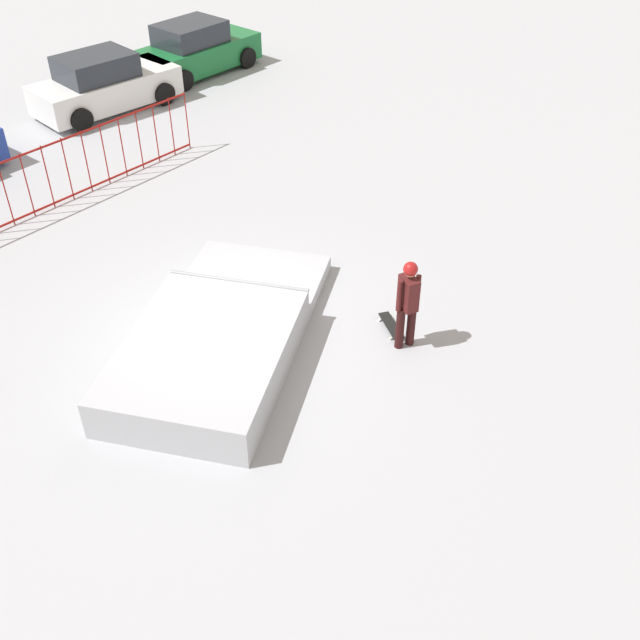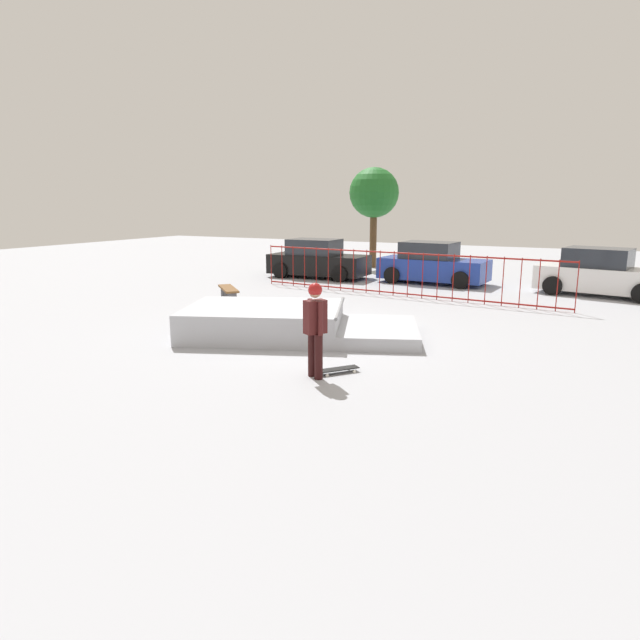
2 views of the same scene
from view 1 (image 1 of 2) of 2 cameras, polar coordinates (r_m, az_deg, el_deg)
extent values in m
plane|color=#A8AAB2|center=(13.54, -6.79, -1.05)|extent=(60.00, 60.00, 0.00)
cube|color=#B0B3BB|center=(12.51, -8.67, -2.96)|extent=(4.30, 3.72, 0.70)
cube|color=#B0B3BB|center=(14.63, -4.94, 3.13)|extent=(2.62, 3.07, 0.30)
cylinder|color=gray|center=(13.62, -6.19, 2.95)|extent=(1.01, 2.45, 0.08)
cylinder|color=black|center=(12.99, 6.10, -0.62)|extent=(0.15, 0.15, 0.82)
cylinder|color=black|center=(13.08, 6.94, -0.37)|extent=(0.15, 0.15, 0.82)
cube|color=#4C1919|center=(12.61, 6.74, 2.05)|extent=(0.38, 0.44, 0.60)
cylinder|color=#4C1919|center=(12.53, 6.05, 1.86)|extent=(0.09, 0.09, 0.60)
cylinder|color=#4C1919|center=(12.69, 7.43, 2.24)|extent=(0.09, 0.09, 0.60)
sphere|color=tan|center=(12.35, 6.89, 3.74)|extent=(0.22, 0.22, 0.22)
sphere|color=#A51919|center=(12.34, 6.90, 3.86)|extent=(0.25, 0.25, 0.25)
cube|color=black|center=(13.57, 5.44, -0.41)|extent=(0.65, 0.75, 0.02)
cylinder|color=silver|center=(13.77, 4.56, 0.02)|extent=(0.06, 0.06, 0.06)
cylinder|color=silver|center=(13.84, 5.45, 0.19)|extent=(0.06, 0.06, 0.06)
cylinder|color=silver|center=(13.36, 5.40, -1.39)|extent=(0.06, 0.06, 0.06)
cylinder|color=silver|center=(13.44, 6.31, -1.21)|extent=(0.06, 0.06, 0.06)
cylinder|color=maroon|center=(17.79, -22.94, 6.65)|extent=(10.79, 1.08, 0.05)
cylinder|color=maroon|center=(17.59, -22.75, 8.81)|extent=(0.03, 0.03, 1.50)
cylinder|color=maroon|center=(17.79, -21.36, 9.50)|extent=(0.03, 0.03, 1.50)
cylinder|color=maroon|center=(18.00, -19.99, 10.16)|extent=(0.03, 0.03, 1.50)
cylinder|color=maroon|center=(18.23, -18.65, 10.81)|extent=(0.03, 0.03, 1.50)
cylinder|color=maroon|center=(18.47, -17.34, 11.43)|extent=(0.03, 0.03, 1.50)
cylinder|color=maroon|center=(18.72, -16.05, 12.03)|extent=(0.03, 0.03, 1.50)
cylinder|color=maroon|center=(18.98, -14.80, 12.61)|extent=(0.03, 0.03, 1.50)
cylinder|color=maroon|center=(19.25, -13.57, 13.16)|extent=(0.03, 0.03, 1.50)
cylinder|color=maroon|center=(19.53, -12.38, 13.70)|extent=(0.03, 0.03, 1.50)
cylinder|color=maroon|center=(19.81, -11.21, 14.21)|extent=(0.03, 0.03, 1.50)
cylinder|color=maroon|center=(20.11, -10.07, 14.71)|extent=(0.03, 0.03, 1.50)
cube|color=white|center=(23.16, -15.93, 16.47)|extent=(4.35, 2.47, 0.80)
cube|color=#262B33|center=(22.84, -16.69, 17.98)|extent=(2.25, 1.86, 0.64)
cylinder|color=black|center=(24.56, -14.12, 17.35)|extent=(0.67, 0.34, 0.64)
cylinder|color=black|center=(23.19, -11.77, 16.48)|extent=(0.67, 0.34, 0.64)
cylinder|color=black|center=(23.41, -19.82, 15.29)|extent=(0.67, 0.34, 0.64)
cylinder|color=black|center=(21.97, -17.70, 14.31)|extent=(0.67, 0.34, 0.64)
cube|color=#196B33|center=(25.49, -9.32, 19.26)|extent=(4.26, 2.12, 0.80)
cube|color=#262B33|center=(25.15, -9.85, 20.69)|extent=(2.15, 1.70, 0.64)
cylinder|color=black|center=(27.01, -8.28, 19.87)|extent=(0.66, 0.29, 0.64)
cylinder|color=black|center=(25.82, -5.58, 19.23)|extent=(0.66, 0.29, 0.64)
cylinder|color=black|center=(25.40, -12.98, 18.19)|extent=(0.66, 0.29, 0.64)
cylinder|color=black|center=(24.13, -10.34, 17.49)|extent=(0.66, 0.29, 0.64)
camera|label=2|loc=(15.14, 46.72, 4.85)|focal=31.11mm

